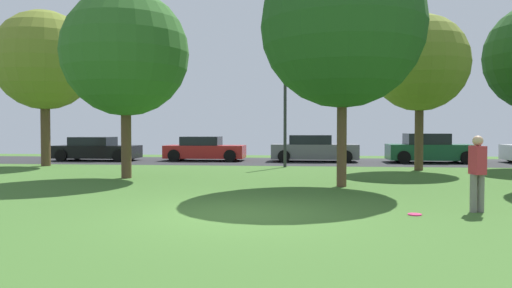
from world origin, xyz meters
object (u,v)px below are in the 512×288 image
maple_tree_near (125,53)px  person_thrower (477,170)px  oak_tree_left (45,61)px  parked_car_red (204,149)px  maple_tree_far (420,63)px  oak_tree_right (342,26)px  parked_car_black (96,150)px  street_lamp_post (285,117)px  frisbee_disc (415,214)px  parked_car_green (430,149)px  parked_car_grey (314,149)px

maple_tree_near → person_thrower: (9.76, -5.91, -3.49)m
oak_tree_left → maple_tree_near: (5.86, -5.03, -0.55)m
person_thrower → parked_car_red: person_thrower is taller
maple_tree_far → oak_tree_right: size_ratio=0.90×
oak_tree_right → person_thrower: (2.45, -4.19, -3.90)m
oak_tree_left → parked_car_black: oak_tree_left is taller
parked_car_black → street_lamp_post: (10.48, -3.48, 1.65)m
maple_tree_far → parked_car_red: (-10.18, 5.15, -3.83)m
maple_tree_near → street_lamp_post: (5.31, 5.44, -2.10)m
frisbee_disc → parked_car_green: parked_car_green is taller
person_thrower → street_lamp_post: 12.27m
parked_car_black → parked_car_grey: size_ratio=1.00×
person_thrower → frisbee_disc: person_thrower is taller
frisbee_disc → parked_car_red: parked_car_red is taller
frisbee_disc → parked_car_red: (-7.67, 15.85, 0.60)m
parked_car_black → person_thrower: bearing=-44.8°
oak_tree_right → parked_car_green: oak_tree_right is taller
person_thrower → parked_car_grey: size_ratio=0.35×
oak_tree_left → parked_car_black: 5.83m
frisbee_disc → oak_tree_left: bearing=141.3°
parked_car_red → street_lamp_post: bearing=-41.3°
person_thrower → parked_car_grey: 15.62m
oak_tree_right → oak_tree_left: bearing=152.8°
parked_car_black → maple_tree_far: bearing=-16.0°
maple_tree_far → street_lamp_post: bearing=168.6°
oak_tree_left → parked_car_green: bearing=12.7°
maple_tree_far → parked_car_black: size_ratio=1.43×
oak_tree_left → parked_car_red: oak_tree_left is taller
maple_tree_near → frisbee_disc: size_ratio=24.28×
oak_tree_right → street_lamp_post: oak_tree_right is taller
oak_tree_right → parked_car_green: bearing=64.3°
maple_tree_near → street_lamp_post: 7.88m
parked_car_green → person_thrower: bearing=-100.5°
parked_car_red → oak_tree_right: bearing=-59.6°
person_thrower → parked_car_green: person_thrower is taller
parked_car_red → parked_car_grey: bearing=-0.6°
person_thrower → parked_car_grey: (-3.10, 15.31, -0.21)m
oak_tree_left → parked_car_red: 9.03m
oak_tree_right → parked_car_green: size_ratio=1.67×
oak_tree_left → maple_tree_far: (16.78, -0.73, -0.46)m
oak_tree_left → person_thrower: (15.62, -10.94, -4.04)m
oak_tree_left → street_lamp_post: bearing=2.1°
street_lamp_post → parked_car_grey: bearing=71.2°
maple_tree_far → parked_car_black: bearing=164.0°
maple_tree_far → street_lamp_post: 6.13m
street_lamp_post → parked_car_red: bearing=138.7°
parked_car_red → person_thrower: bearing=-59.6°
maple_tree_far → person_thrower: size_ratio=4.10×
oak_tree_left → maple_tree_near: oak_tree_left is taller
frisbee_disc → parked_car_grey: 15.90m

